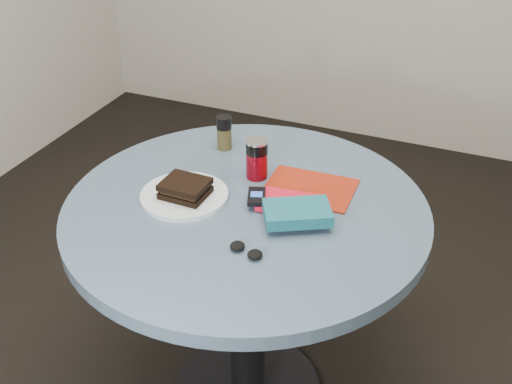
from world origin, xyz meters
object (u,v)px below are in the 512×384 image
at_px(headphones, 246,250).
at_px(sandwich, 185,188).
at_px(mp3_player, 257,196).
at_px(soda_can, 257,159).
at_px(pepper_grinder, 224,132).
at_px(magazine, 310,188).
at_px(red_book, 290,203).
at_px(table, 246,253).
at_px(plate, 184,196).
at_px(novel, 297,213).

bearing_deg(headphones, sandwich, 147.51).
bearing_deg(mp3_player, soda_can, 112.33).
xyz_separation_m(pepper_grinder, magazine, (0.33, -0.13, -0.05)).
bearing_deg(red_book, table, -166.16).
bearing_deg(plate, novel, 0.53).
bearing_deg(novel, table, 140.46).
height_order(pepper_grinder, magazine, pepper_grinder).
relative_size(plate, sandwich, 1.94).
bearing_deg(sandwich, soda_can, 55.06).
xyz_separation_m(sandwich, soda_can, (0.13, 0.19, 0.02)).
xyz_separation_m(plate, headphones, (0.26, -0.16, 0.00)).
height_order(soda_can, novel, soda_can).
bearing_deg(red_book, mp3_player, -170.40).
relative_size(sandwich, headphones, 1.26).
distance_m(sandwich, headphones, 0.30).
relative_size(table, soda_can, 8.42).
xyz_separation_m(soda_can, mp3_player, (0.06, -0.14, -0.03)).
bearing_deg(headphones, red_book, 83.48).
relative_size(soda_can, magazine, 0.48).
xyz_separation_m(plate, pepper_grinder, (-0.02, 0.31, 0.05)).
height_order(plate, headphones, headphones).
bearing_deg(soda_can, magazine, -1.47).
bearing_deg(red_book, pepper_grinder, 137.04).
bearing_deg(table, pepper_grinder, 124.98).
distance_m(soda_can, red_book, 0.19).
bearing_deg(plate, soda_can, 52.81).
bearing_deg(red_book, headphones, -101.86).
height_order(magazine, headphones, headphones).
height_order(pepper_grinder, red_book, pepper_grinder).
bearing_deg(magazine, mp3_player, -131.50).
distance_m(pepper_grinder, mp3_player, 0.34).
relative_size(sandwich, mp3_player, 1.34).
xyz_separation_m(red_book, novel, (0.04, -0.07, 0.02)).
bearing_deg(headphones, soda_can, 108.55).
xyz_separation_m(table, magazine, (0.13, 0.15, 0.17)).
xyz_separation_m(table, headphones, (0.09, -0.20, 0.17)).
xyz_separation_m(table, plate, (-0.17, -0.03, 0.17)).
bearing_deg(pepper_grinder, headphones, -59.47).
bearing_deg(headphones, table, 113.60).
bearing_deg(magazine, soda_can, 176.55).
distance_m(plate, sandwich, 0.03).
bearing_deg(plate, table, 10.97).
height_order(soda_can, mp3_player, soda_can).
relative_size(plate, red_book, 1.45).
height_order(sandwich, novel, sandwich).
height_order(table, pepper_grinder, pepper_grinder).
relative_size(table, red_book, 5.98).
bearing_deg(pepper_grinder, plate, -86.03).
bearing_deg(novel, headphones, -141.88).
xyz_separation_m(table, pepper_grinder, (-0.19, 0.28, 0.22)).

